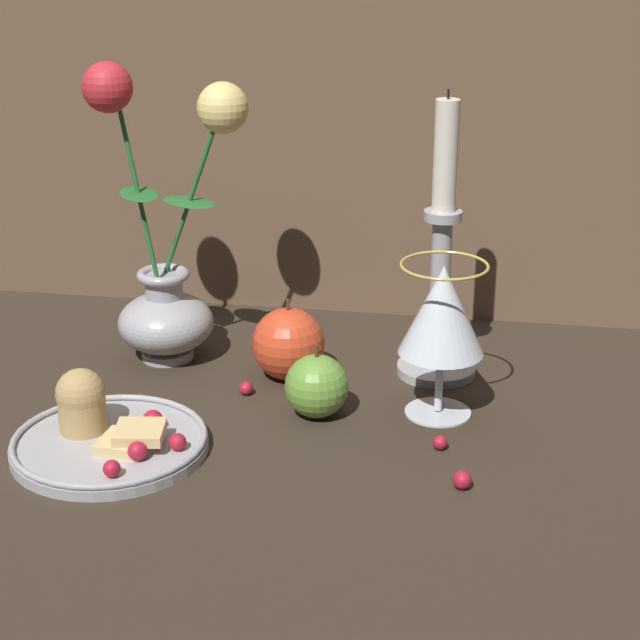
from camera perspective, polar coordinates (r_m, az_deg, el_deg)
ground_plane at (r=1.05m, az=0.43°, el=-6.25°), size 2.40×2.40×0.00m
vase at (r=1.19m, az=-8.20°, el=2.93°), size 0.17×0.11×0.34m
plate_with_pastries at (r=1.04m, az=-11.38°, el=-5.92°), size 0.19×0.19×0.07m
wine_glass at (r=1.06m, az=6.53°, el=0.26°), size 0.09×0.09×0.16m
candlestick at (r=1.15m, az=6.44°, el=2.46°), size 0.09×0.09×0.31m
apple_beside_vase at (r=1.08m, az=-0.18°, el=-3.55°), size 0.07×0.07×0.08m
apple_near_glass at (r=1.16m, az=-1.70°, el=-1.27°), size 0.08×0.08×0.09m
berry_near_plate at (r=0.97m, az=7.60°, el=-8.46°), size 0.02×0.02×0.02m
berry_front_center at (r=1.14m, az=-3.96°, el=-3.66°), size 0.01×0.01×0.01m
berry_by_glass_stem at (r=1.03m, az=6.42°, el=-6.52°), size 0.01×0.01×0.01m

